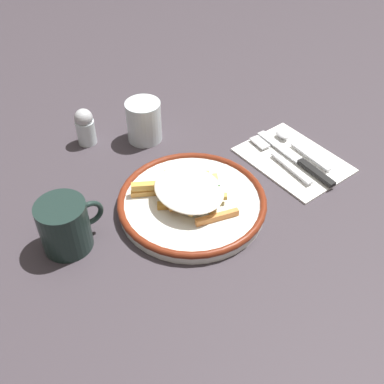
# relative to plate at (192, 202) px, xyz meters

# --- Properties ---
(ground_plane) EXTENTS (2.60, 2.60, 0.00)m
(ground_plane) POSITION_rel_plate_xyz_m (0.00, 0.00, -0.01)
(ground_plane) COLOR #3A3339
(plate) EXTENTS (0.27, 0.27, 0.02)m
(plate) POSITION_rel_plate_xyz_m (0.00, 0.00, 0.00)
(plate) COLOR white
(plate) RESTS_ON ground_plane
(fries_heap) EXTENTS (0.16, 0.17, 0.04)m
(fries_heap) POSITION_rel_plate_xyz_m (-0.00, 0.00, 0.03)
(fries_heap) COLOR #D48240
(fries_heap) RESTS_ON plate
(napkin) EXTENTS (0.17, 0.22, 0.01)m
(napkin) POSITION_rel_plate_xyz_m (0.25, -0.00, -0.01)
(napkin) COLOR white
(napkin) RESTS_ON ground_plane
(fork) EXTENTS (0.02, 0.18, 0.01)m
(fork) POSITION_rel_plate_xyz_m (0.22, 0.01, -0.00)
(fork) COLOR silver
(fork) RESTS_ON napkin
(knife) EXTENTS (0.02, 0.21, 0.01)m
(knife) POSITION_rel_plate_xyz_m (0.25, -0.02, -0.00)
(knife) COLOR black
(knife) RESTS_ON napkin
(spoon) EXTENTS (0.02, 0.15, 0.01)m
(spoon) POSITION_rel_plate_xyz_m (0.27, 0.03, -0.00)
(spoon) COLOR silver
(spoon) RESTS_ON napkin
(water_glass) EXTENTS (0.07, 0.07, 0.09)m
(water_glass) POSITION_rel_plate_xyz_m (0.03, 0.23, 0.03)
(water_glass) COLOR silver
(water_glass) RESTS_ON ground_plane
(coffee_mug) EXTENTS (0.11, 0.08, 0.09)m
(coffee_mug) POSITION_rel_plate_xyz_m (-0.22, 0.04, 0.03)
(coffee_mug) COLOR #1B2C29
(coffee_mug) RESTS_ON ground_plane
(salt_shaker) EXTENTS (0.04, 0.04, 0.08)m
(salt_shaker) POSITION_rel_plate_xyz_m (-0.08, 0.29, 0.03)
(salt_shaker) COLOR silver
(salt_shaker) RESTS_ON ground_plane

